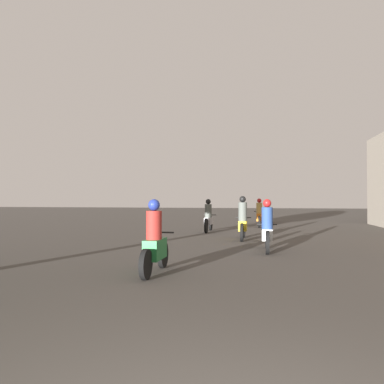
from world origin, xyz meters
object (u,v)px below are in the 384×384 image
at_px(motorcycle_green, 155,244).
at_px(motorcycle_orange, 259,215).
at_px(motorcycle_red, 267,213).
at_px(motorcycle_silver, 208,219).
at_px(motorcycle_white, 267,230).
at_px(motorcycle_yellow, 243,222).

xyz_separation_m(motorcycle_green, motorcycle_orange, (2.02, 13.44, 0.01)).
distance_m(motorcycle_orange, motorcycle_red, 3.98).
height_order(motorcycle_silver, motorcycle_red, motorcycle_silver).
height_order(motorcycle_white, motorcycle_red, motorcycle_white).
bearing_deg(motorcycle_orange, motorcycle_white, -95.27).
relative_size(motorcycle_white, motorcycle_orange, 0.98).
bearing_deg(motorcycle_orange, motorcycle_green, -105.60).
bearing_deg(motorcycle_silver, motorcycle_orange, 57.29).
bearing_deg(motorcycle_yellow, motorcycle_orange, 75.25).
height_order(motorcycle_white, motorcycle_silver, motorcycle_white).
height_order(motorcycle_green, motorcycle_white, motorcycle_green).
height_order(motorcycle_orange, motorcycle_red, motorcycle_orange).
bearing_deg(motorcycle_yellow, motorcycle_silver, 109.91).
height_order(motorcycle_green, motorcycle_red, motorcycle_green).
bearing_deg(motorcycle_orange, motorcycle_yellow, -101.92).
distance_m(motorcycle_white, motorcycle_yellow, 3.15).
height_order(motorcycle_yellow, motorcycle_orange, motorcycle_yellow).
bearing_deg(motorcycle_silver, motorcycle_yellow, -60.12).
distance_m(motorcycle_white, motorcycle_orange, 9.67).
relative_size(motorcycle_green, motorcycle_red, 0.88).
height_order(motorcycle_green, motorcycle_yellow, motorcycle_yellow).
bearing_deg(motorcycle_silver, motorcycle_white, -66.66).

